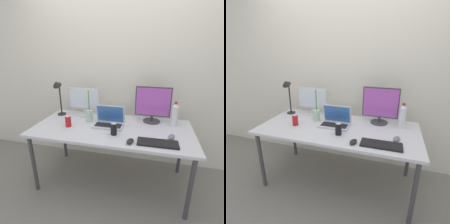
% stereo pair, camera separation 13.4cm
% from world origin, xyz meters
% --- Properties ---
extents(ground_plane, '(16.00, 16.00, 0.00)m').
position_xyz_m(ground_plane, '(0.00, 0.00, 0.00)').
color(ground_plane, gray).
extents(wall_back, '(7.00, 0.08, 2.60)m').
position_xyz_m(wall_back, '(0.00, 0.59, 1.30)').
color(wall_back, silver).
rests_on(wall_back, ground).
extents(work_desk, '(1.76, 0.83, 0.74)m').
position_xyz_m(work_desk, '(0.00, 0.00, 0.68)').
color(work_desk, '#424247').
rests_on(work_desk, ground).
extents(monitor_left, '(0.41, 0.18, 0.36)m').
position_xyz_m(monitor_left, '(-0.44, 0.28, 0.94)').
color(monitor_left, silver).
rests_on(monitor_left, work_desk).
extents(monitor_center, '(0.41, 0.20, 0.43)m').
position_xyz_m(monitor_center, '(0.43, 0.26, 0.96)').
color(monitor_center, '#38383D').
rests_on(monitor_center, work_desk).
extents(laptop_silver, '(0.34, 0.22, 0.23)m').
position_xyz_m(laptop_silver, '(-0.04, 0.04, 0.79)').
color(laptop_silver, silver).
rests_on(laptop_silver, work_desk).
extents(keyboard_main, '(0.38, 0.15, 0.02)m').
position_xyz_m(keyboard_main, '(0.50, -0.27, 0.75)').
color(keyboard_main, black).
rests_on(keyboard_main, work_desk).
extents(mouse_by_keyboard, '(0.08, 0.12, 0.04)m').
position_xyz_m(mouse_by_keyboard, '(0.25, -0.31, 0.76)').
color(mouse_by_keyboard, black).
rests_on(mouse_by_keyboard, work_desk).
extents(mouse_by_laptop, '(0.09, 0.12, 0.03)m').
position_xyz_m(mouse_by_laptop, '(0.63, -0.12, 0.76)').
color(mouse_by_laptop, slate).
rests_on(mouse_by_laptop, work_desk).
extents(water_bottle, '(0.07, 0.07, 0.29)m').
position_xyz_m(water_bottle, '(0.68, 0.20, 0.87)').
color(water_bottle, silver).
rests_on(water_bottle, work_desk).
extents(soda_can_near_keyboard, '(0.07, 0.07, 0.13)m').
position_xyz_m(soda_can_near_keyboard, '(0.06, -0.18, 0.80)').
color(soda_can_near_keyboard, black).
rests_on(soda_can_near_keyboard, work_desk).
extents(soda_can_by_laptop, '(0.07, 0.07, 0.13)m').
position_xyz_m(soda_can_by_laptop, '(-0.49, -0.10, 0.80)').
color(soda_can_by_laptop, red).
rests_on(soda_can_by_laptop, work_desk).
extents(bamboo_vase, '(0.08, 0.08, 0.39)m').
position_xyz_m(bamboo_vase, '(-0.31, 0.11, 0.82)').
color(bamboo_vase, '#B2D1B7').
rests_on(bamboo_vase, work_desk).
extents(desk_lamp, '(0.11, 0.18, 0.48)m').
position_xyz_m(desk_lamp, '(-0.75, 0.19, 1.07)').
color(desk_lamp, black).
rests_on(desk_lamp, work_desk).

